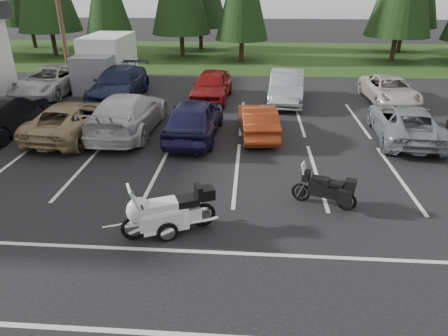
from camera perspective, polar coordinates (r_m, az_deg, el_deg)
ground at (r=12.80m, az=-0.61°, el=-2.42°), size 120.00×120.00×0.00m
grass_strip at (r=35.79m, az=2.61°, el=15.76°), size 80.00×16.00×0.01m
lake_water at (r=66.62m, az=7.12°, el=20.06°), size 70.00×50.00×0.02m
utility_pole at (r=25.75m, az=-22.61°, el=20.78°), size 1.60×0.26×9.00m
box_truck at (r=25.80m, az=-16.80°, el=14.26°), size 2.40×5.60×2.90m
stall_markings at (r=14.59m, az=0.02°, el=1.25°), size 32.00×16.00×0.01m
car_near_1 at (r=19.31m, az=-29.07°, el=6.66°), size 1.74×4.90×1.61m
car_near_2 at (r=17.80m, az=-20.60°, el=6.60°), size 2.82×5.37×1.44m
car_near_3 at (r=17.52m, az=-13.48°, el=7.63°), size 2.51×5.81×1.67m
car_near_4 at (r=16.46m, az=-4.25°, el=7.12°), size 2.18×4.96×1.66m
car_near_5 at (r=16.76m, az=4.80°, el=6.83°), size 1.80×4.15×1.33m
car_near_6 at (r=17.89m, az=24.46°, el=5.95°), size 2.82×5.28×1.41m
car_far_0 at (r=25.13m, az=-23.59°, el=11.37°), size 2.85×5.67×1.54m
car_far_1 at (r=22.83m, az=-14.78°, el=11.54°), size 2.32×5.70×1.65m
car_far_2 at (r=21.87m, az=-1.77°, el=11.68°), size 2.18×4.78×1.59m
car_far_3 at (r=21.81m, az=8.92°, el=11.38°), size 2.16×5.02×1.61m
car_far_4 at (r=23.23m, az=22.56°, el=10.27°), size 2.36×4.85×1.33m
touring_motorcycle at (r=10.20m, az=-7.90°, el=-5.62°), size 2.84×1.86×1.51m
cargo_trailer at (r=10.48m, az=-8.58°, el=-7.09°), size 1.92×1.52×0.78m
adventure_motorcycle at (r=11.73m, az=14.15°, el=-2.53°), size 2.19×1.40×1.26m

